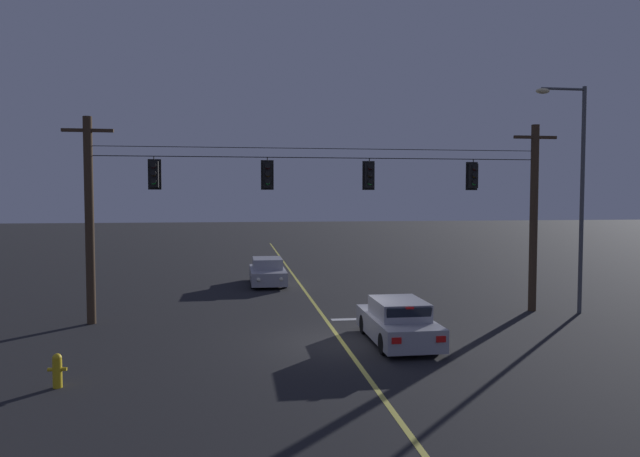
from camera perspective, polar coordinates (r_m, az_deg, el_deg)
ground_plane at (r=18.88m, az=2.22°, el=-11.09°), size 180.00×180.00×0.00m
lane_centre_stripe at (r=28.62m, az=-1.43°, el=-6.19°), size 0.14×60.00×0.01m
stop_bar_paint at (r=22.55m, az=5.43°, el=-8.74°), size 3.40×0.36×0.01m
signal_span_assembly at (r=22.30m, az=0.37°, el=1.26°), size 18.97×0.32×7.52m
traffic_light_leftmost at (r=22.24m, az=-15.92°, el=5.14°), size 0.48×0.41×1.22m
traffic_light_left_inner at (r=22.07m, az=-5.15°, el=5.26°), size 0.48×0.41×1.22m
traffic_light_centre at (r=22.62m, az=4.85°, el=5.21°), size 0.48×0.41×1.22m
traffic_light_right_inner at (r=23.92m, az=14.76°, el=5.00°), size 0.48×0.41×1.22m
car_waiting_near_lane at (r=18.89m, az=7.64°, el=-9.09°), size 1.80×4.33×1.39m
car_oncoming_lead at (r=31.05m, az=-5.16°, el=-4.27°), size 1.80×4.42×1.39m
street_lamp_corner at (r=25.08m, az=23.72°, el=4.38°), size 2.11×0.30×8.94m
fire_hydrant at (r=15.87m, az=-24.30°, el=-12.47°), size 0.44×0.22×0.84m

